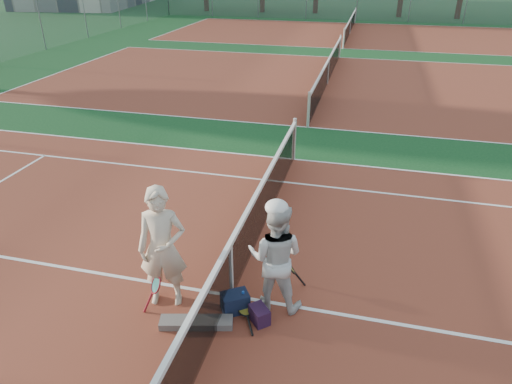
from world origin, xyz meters
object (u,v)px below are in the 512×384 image
player_b (276,257)px  water_bottle (243,302)px  racket_black_held (290,274)px  player_a (162,248)px  sports_bag_navy (235,302)px  racket_red (157,293)px  sports_bag_purple (259,315)px  racket_spare (245,310)px  net_main (231,270)px

player_b → water_bottle: bearing=31.5°
racket_black_held → player_a: bearing=-1.4°
water_bottle → sports_bag_navy: bearing=-155.2°
racket_red → sports_bag_purple: (1.55, 0.07, -0.15)m
racket_spare → sports_bag_purple: bearing=-140.7°
racket_red → racket_spare: racket_red is taller
racket_spare → racket_black_held: bearing=-62.5°
player_a → racket_spare: 1.52m
racket_spare → water_bottle: water_bottle is taller
player_b → racket_black_held: bearing=-108.8°
sports_bag_navy → water_bottle: 0.12m
racket_red → water_bottle: 1.29m
player_a → racket_black_held: player_a is taller
net_main → racket_spare: bearing=-47.1°
net_main → player_b: 0.76m
racket_red → water_bottle: size_ratio=1.81×
player_b → player_a: bearing=12.7°
player_a → racket_spare: bearing=-14.8°
racket_black_held → water_bottle: racket_black_held is taller
racket_black_held → sports_bag_purple: (-0.28, -0.85, -0.13)m
water_bottle → sports_bag_purple: bearing=-32.7°
net_main → water_bottle: net_main is taller
player_a → racket_spare: (1.23, -0.01, -0.89)m
player_a → player_b: size_ratio=1.12×
player_b → racket_spare: size_ratio=2.89×
net_main → sports_bag_navy: 0.48m
sports_bag_navy → water_bottle: sports_bag_navy is taller
sports_bag_purple → water_bottle: size_ratio=1.03×
player_a → racket_spare: size_ratio=3.23×
racket_spare → sports_bag_navy: 0.19m
player_a → water_bottle: size_ratio=6.41×
player_a → sports_bag_purple: size_ratio=6.25×
player_b → sports_bag_purple: player_b is taller
net_main → racket_black_held: 0.96m
player_a → sports_bag_purple: bearing=-18.7°
player_b → water_bottle: (-0.42, -0.25, -0.71)m
player_a → racket_black_held: size_ratio=3.71×
racket_red → sports_bag_purple: size_ratio=1.76×
player_a → sports_bag_navy: bearing=-12.9°
water_bottle → racket_black_held: bearing=49.2°
player_b → racket_black_held: (0.15, 0.42, -0.60)m
racket_red → water_bottle: (1.25, 0.26, -0.12)m
racket_red → sports_bag_purple: 1.55m
racket_spare → sports_bag_navy: size_ratio=1.51×
player_b → sports_bag_navy: 0.93m
racket_red → racket_spare: size_ratio=0.91×
player_a → racket_black_held: bearing=8.6°
racket_red → sports_bag_purple: bearing=-42.9°
racket_red → racket_spare: (1.31, 0.17, -0.20)m
player_a → sports_bag_purple: 1.69m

